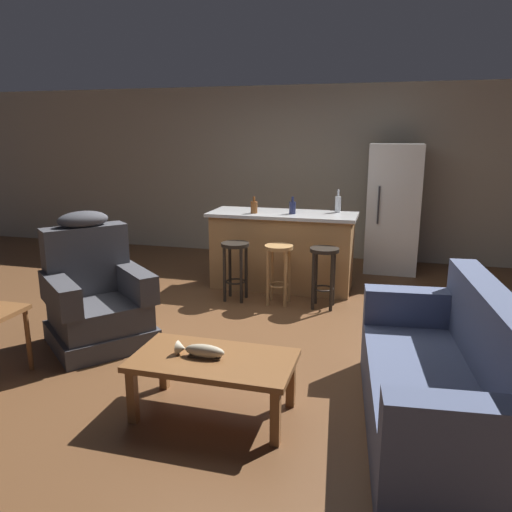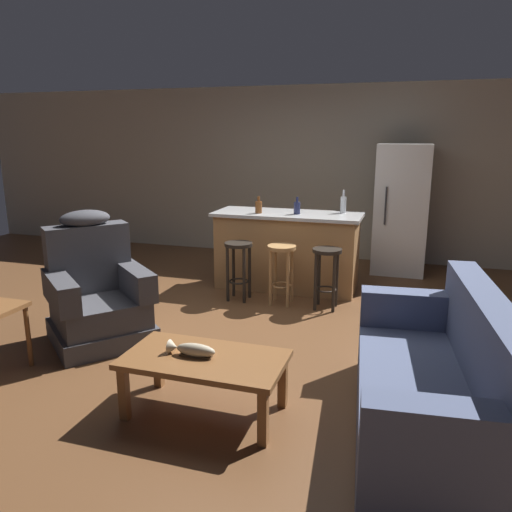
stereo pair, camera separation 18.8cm
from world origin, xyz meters
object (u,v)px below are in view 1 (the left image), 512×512
bottle_short_amber (292,207)px  couch (446,384)px  bar_stool_left (235,260)px  bar_stool_right (324,266)px  fish_figurine (200,351)px  recliner_near_lamp (96,298)px  bottle_wine_dark (338,204)px  kitchen_island (282,250)px  bottle_tall_green (254,207)px  bar_stool_middle (279,263)px  coffee_table (213,365)px  refrigerator (393,209)px

bottle_short_amber → couch: bearing=-60.7°
bar_stool_left → bar_stool_right: same height
fish_figurine → bar_stool_left: size_ratio=0.50×
bar_stool_right → bottle_short_amber: 0.93m
recliner_near_lamp → bottle_wine_dark: (1.94, 2.31, 0.63)m
kitchen_island → bar_stool_right: kitchen_island is taller
bottle_wine_dark → bottle_tall_green: bearing=-161.1°
couch → bar_stool_left: bearing=-52.1°
bottle_wine_dark → bottle_short_amber: bearing=-153.2°
bar_stool_right → recliner_near_lamp: bearing=-142.1°
fish_figurine → recliner_near_lamp: 1.65m
couch → kitchen_island: bearing=-65.0°
bar_stool_middle → bar_stool_right: same height
bar_stool_middle → bottle_tall_green: 0.86m
bar_stool_left → kitchen_island: bearing=56.5°
coffee_table → kitchen_island: (-0.18, 3.01, 0.11)m
fish_figurine → refrigerator: bearing=73.9°
recliner_near_lamp → bottle_tall_green: 2.28m
couch → bottle_tall_green: 3.44m
coffee_table → recliner_near_lamp: recliner_near_lamp is taller
bottle_short_amber → bottle_wine_dark: 0.58m
recliner_near_lamp → bottle_short_amber: size_ratio=5.79×
fish_figurine → bottle_wine_dark: size_ratio=1.22×
bar_stool_left → bottle_tall_green: bottle_tall_green is taller
couch → bottle_short_amber: (-1.56, 2.77, 0.69)m
recliner_near_lamp → bottle_wine_dark: bottle_wine_dark is taller
couch → bottle_wine_dark: bottle_wine_dark is taller
bar_stool_right → bottle_wine_dark: bearing=87.2°
coffee_table → kitchen_island: 3.01m
kitchen_island → bottle_tall_green: (-0.33, -0.13, 0.55)m
bar_stool_right → bottle_short_amber: size_ratio=3.28×
bar_stool_left → refrigerator: bearing=46.7°
couch → refrigerator: refrigerator is taller
fish_figurine → refrigerator: (1.22, 4.21, 0.42)m
coffee_table → bottle_tall_green: bottle_tall_green is taller
bar_stool_right → fish_figurine: bearing=-102.3°
recliner_near_lamp → coffee_table: bearing=9.3°
bar_stool_left → bottle_tall_green: 0.75m
kitchen_island → bottle_tall_green: bearing=-158.1°
coffee_table → bottle_wine_dark: bottle_wine_dark is taller
bar_stool_middle → couch: bearing=-54.1°
kitchen_island → bar_stool_right: 0.87m
bottle_short_amber → bottle_wine_dark: (0.52, 0.26, 0.03)m
bottle_wine_dark → coffee_table: bearing=-98.3°
bottle_short_amber → refrigerator: bearing=46.9°
bar_stool_right → refrigerator: (0.70, 1.83, 0.41)m
coffee_table → bar_stool_right: bar_stool_right is taller
bottle_wine_dark → couch: bearing=-71.1°
bar_stool_middle → bar_stool_right: (0.51, 0.00, 0.00)m
recliner_near_lamp → bar_stool_right: recliner_near_lamp is taller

